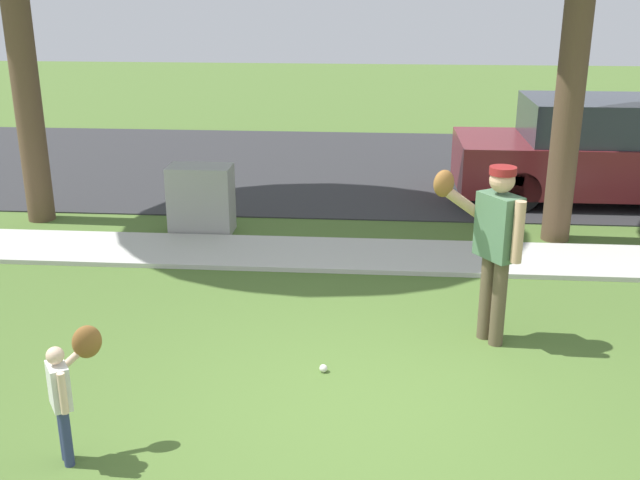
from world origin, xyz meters
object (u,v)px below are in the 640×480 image
at_px(baseball, 323,368).
at_px(parked_suv_maroon, 605,152).
at_px(person_adult, 493,236).
at_px(person_child, 69,379).
at_px(utility_cabinet, 201,199).

height_order(baseball, parked_suv_maroon, parked_suv_maroon).
distance_m(person_adult, person_child, 4.02).
xyz_separation_m(baseball, parked_suv_maroon, (4.09, 6.12, 0.75)).
bearing_deg(parked_suv_maroon, utility_cabinet, 19.52).
xyz_separation_m(person_child, utility_cabinet, (-0.27, 5.39, -0.17)).
distance_m(baseball, parked_suv_maroon, 7.40).
bearing_deg(utility_cabinet, person_child, -87.14).
distance_m(person_child, baseball, 2.36).
xyz_separation_m(person_adult, utility_cabinet, (-3.60, 3.19, -0.63)).
distance_m(person_adult, parked_suv_maroon, 5.93).
bearing_deg(parked_suv_maroon, baseball, 56.23).
relative_size(baseball, parked_suv_maroon, 0.02).
distance_m(person_child, utility_cabinet, 5.39).
height_order(person_adult, person_child, person_adult).
distance_m(person_child, parked_suv_maroon, 9.56).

